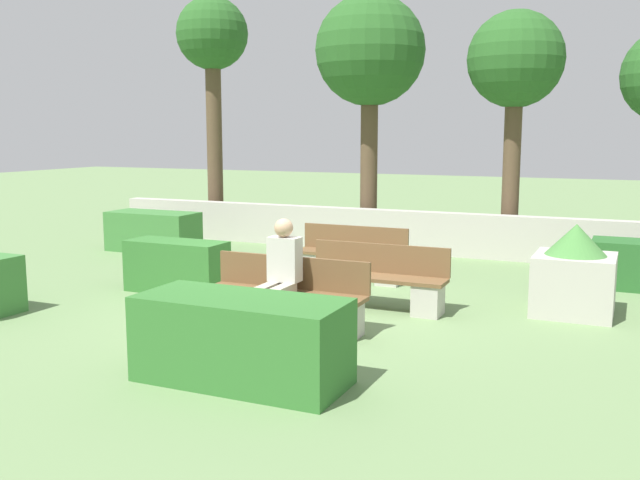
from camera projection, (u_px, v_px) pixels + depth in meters
ground_plane at (301, 311)px, 9.61m from camera, size 60.00×60.00×0.00m
perimeter_wall at (411, 232)px, 14.10m from camera, size 13.62×0.30×0.84m
bench_front at (285, 301)px, 8.69m from camera, size 2.05×0.48×0.87m
bench_left_side at (376, 284)px, 9.66m from camera, size 1.95×0.48×0.87m
bench_right_side at (351, 260)px, 11.52m from camera, size 1.81×0.49×0.87m
person_seated_man at (280, 270)px, 8.49m from camera, size 0.38×0.63×1.37m
hedge_block_near_left at (242, 340)px, 6.82m from camera, size 2.03×0.88×0.83m
hedge_block_near_right at (153, 232)px, 14.33m from camera, size 1.83×0.81×0.79m
hedge_block_mid_right at (177, 266)px, 10.70m from camera, size 1.53×0.61×0.77m
planter_corner_left at (574, 274)px, 9.36m from camera, size 1.01×1.01×1.20m
tree_leftmost at (212, 46)px, 16.06m from camera, size 1.62×1.62×5.38m
tree_center_left at (370, 54)px, 14.55m from camera, size 2.26×2.26×5.16m
tree_center_right at (516, 65)px, 13.40m from camera, size 1.82×1.82×4.65m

